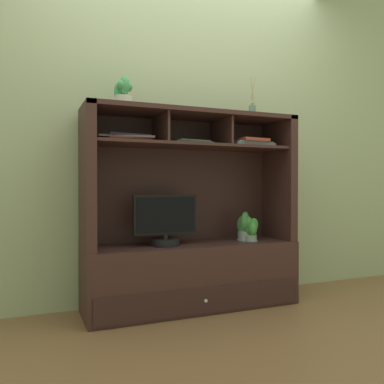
{
  "coord_description": "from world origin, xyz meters",
  "views": [
    {
      "loc": [
        -1.07,
        -2.6,
        0.85
      ],
      "look_at": [
        0.0,
        0.0,
        0.81
      ],
      "focal_mm": 37.42,
      "sensor_mm": 36.0,
      "label": 1
    }
  ],
  "objects_px": {
    "potted_orchid": "(245,227)",
    "magazine_stack_right": "(126,139)",
    "potted_succulent": "(124,93)",
    "tv_monitor": "(165,223)",
    "magazine_stack_centre": "(189,143)",
    "diffuser_bottle": "(252,110)",
    "potted_fern": "(251,230)",
    "media_console": "(191,247)",
    "magazine_stack_left": "(249,143)"
  },
  "relations": [
    {
      "from": "media_console",
      "to": "potted_succulent",
      "type": "distance_m",
      "value": 1.15
    },
    {
      "from": "magazine_stack_left",
      "to": "magazine_stack_centre",
      "type": "bearing_deg",
      "value": 172.86
    },
    {
      "from": "magazine_stack_centre",
      "to": "magazine_stack_left",
      "type": "bearing_deg",
      "value": -7.14
    },
    {
      "from": "magazine_stack_left",
      "to": "magazine_stack_centre",
      "type": "xyz_separation_m",
      "value": [
        -0.45,
        0.06,
        -0.01
      ]
    },
    {
      "from": "magazine_stack_right",
      "to": "potted_succulent",
      "type": "relative_size",
      "value": 1.97
    },
    {
      "from": "potted_succulent",
      "to": "diffuser_bottle",
      "type": "bearing_deg",
      "value": 0.13
    },
    {
      "from": "tv_monitor",
      "to": "diffuser_bottle",
      "type": "distance_m",
      "value": 1.08
    },
    {
      "from": "potted_fern",
      "to": "magazine_stack_centre",
      "type": "xyz_separation_m",
      "value": [
        -0.46,
        0.07,
        0.62
      ]
    },
    {
      "from": "tv_monitor",
      "to": "magazine_stack_right",
      "type": "bearing_deg",
      "value": 161.32
    },
    {
      "from": "potted_orchid",
      "to": "magazine_stack_right",
      "type": "relative_size",
      "value": 0.55
    },
    {
      "from": "potted_fern",
      "to": "potted_succulent",
      "type": "distance_m",
      "value": 1.32
    },
    {
      "from": "diffuser_bottle",
      "to": "media_console",
      "type": "bearing_deg",
      "value": 178.65
    },
    {
      "from": "potted_fern",
      "to": "potted_succulent",
      "type": "bearing_deg",
      "value": 177.09
    },
    {
      "from": "media_console",
      "to": "magazine_stack_centre",
      "type": "height_order",
      "value": "media_console"
    },
    {
      "from": "potted_fern",
      "to": "magazine_stack_right",
      "type": "distance_m",
      "value": 1.11
    },
    {
      "from": "magazine_stack_right",
      "to": "potted_orchid",
      "type": "bearing_deg",
      "value": -3.31
    },
    {
      "from": "media_console",
      "to": "magazine_stack_right",
      "type": "distance_m",
      "value": 0.87
    },
    {
      "from": "tv_monitor",
      "to": "magazine_stack_centre",
      "type": "bearing_deg",
      "value": 14.91
    },
    {
      "from": "potted_orchid",
      "to": "magazine_stack_left",
      "type": "relative_size",
      "value": 0.63
    },
    {
      "from": "potted_fern",
      "to": "magazine_stack_right",
      "type": "height_order",
      "value": "magazine_stack_right"
    },
    {
      "from": "tv_monitor",
      "to": "diffuser_bottle",
      "type": "height_order",
      "value": "diffuser_bottle"
    },
    {
      "from": "tv_monitor",
      "to": "potted_orchid",
      "type": "xyz_separation_m",
      "value": [
        0.63,
        0.03,
        -0.05
      ]
    },
    {
      "from": "tv_monitor",
      "to": "magazine_stack_left",
      "type": "height_order",
      "value": "magazine_stack_left"
    },
    {
      "from": "potted_orchid",
      "to": "diffuser_bottle",
      "type": "relative_size",
      "value": 0.71
    },
    {
      "from": "media_console",
      "to": "magazine_stack_right",
      "type": "xyz_separation_m",
      "value": [
        -0.46,
        0.04,
        0.75
      ]
    },
    {
      "from": "media_console",
      "to": "potted_fern",
      "type": "bearing_deg",
      "value": -7.78
    },
    {
      "from": "tv_monitor",
      "to": "magazine_stack_left",
      "type": "relative_size",
      "value": 1.32
    },
    {
      "from": "magazine_stack_left",
      "to": "potted_succulent",
      "type": "xyz_separation_m",
      "value": [
        -0.92,
        0.04,
        0.3
      ]
    },
    {
      "from": "media_console",
      "to": "potted_orchid",
      "type": "height_order",
      "value": "media_console"
    },
    {
      "from": "potted_orchid",
      "to": "magazine_stack_right",
      "type": "height_order",
      "value": "magazine_stack_right"
    },
    {
      "from": "media_console",
      "to": "potted_fern",
      "type": "height_order",
      "value": "media_console"
    },
    {
      "from": "magazine_stack_left",
      "to": "diffuser_bottle",
      "type": "distance_m",
      "value": 0.26
    },
    {
      "from": "media_console",
      "to": "diffuser_bottle",
      "type": "xyz_separation_m",
      "value": [
        0.49,
        -0.01,
        0.99
      ]
    },
    {
      "from": "magazine_stack_centre",
      "to": "potted_succulent",
      "type": "xyz_separation_m",
      "value": [
        -0.47,
        -0.02,
        0.31
      ]
    },
    {
      "from": "magazine_stack_left",
      "to": "diffuser_bottle",
      "type": "bearing_deg",
      "value": 35.03
    },
    {
      "from": "potted_orchid",
      "to": "magazine_stack_centre",
      "type": "height_order",
      "value": "magazine_stack_centre"
    },
    {
      "from": "tv_monitor",
      "to": "potted_fern",
      "type": "relative_size",
      "value": 2.48
    },
    {
      "from": "diffuser_bottle",
      "to": "potted_fern",
      "type": "bearing_deg",
      "value": -128.88
    },
    {
      "from": "potted_succulent",
      "to": "magazine_stack_left",
      "type": "bearing_deg",
      "value": -2.2
    },
    {
      "from": "tv_monitor",
      "to": "magazine_stack_right",
      "type": "relative_size",
      "value": 1.14
    },
    {
      "from": "magazine_stack_centre",
      "to": "potted_succulent",
      "type": "bearing_deg",
      "value": -177.46
    },
    {
      "from": "potted_fern",
      "to": "magazine_stack_centre",
      "type": "distance_m",
      "value": 0.78
    },
    {
      "from": "potted_succulent",
      "to": "media_console",
      "type": "bearing_deg",
      "value": 1.62
    },
    {
      "from": "media_console",
      "to": "tv_monitor",
      "type": "xyz_separation_m",
      "value": [
        -0.21,
        -0.04,
        0.18
      ]
    },
    {
      "from": "potted_fern",
      "to": "magazine_stack_right",
      "type": "xyz_separation_m",
      "value": [
        -0.9,
        0.1,
        0.64
      ]
    },
    {
      "from": "media_console",
      "to": "magazine_stack_centre",
      "type": "distance_m",
      "value": 0.73
    },
    {
      "from": "potted_fern",
      "to": "magazine_stack_left",
      "type": "xyz_separation_m",
      "value": [
        -0.01,
        0.01,
        0.64
      ]
    },
    {
      "from": "media_console",
      "to": "magazine_stack_centre",
      "type": "xyz_separation_m",
      "value": [
        -0.02,
        0.01,
        0.73
      ]
    },
    {
      "from": "potted_orchid",
      "to": "magazine_stack_left",
      "type": "xyz_separation_m",
      "value": [
        0.01,
        -0.04,
        0.62
      ]
    },
    {
      "from": "tv_monitor",
      "to": "potted_succulent",
      "type": "height_order",
      "value": "potted_succulent"
    }
  ]
}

